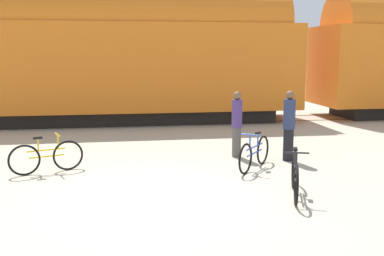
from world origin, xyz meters
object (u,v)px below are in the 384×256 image
object	(u,v)px
person_in_purple	(237,123)
bicycle_yellow	(47,157)
bicycle_blue	(254,153)
person_in_navy	(289,125)
bicycle_black	(295,176)
freight_train	(138,52)

from	to	relation	value
person_in_purple	bicycle_yellow	bearing A→B (deg)	67.29
bicycle_blue	person_in_navy	world-z (taller)	person_in_navy
bicycle_black	person_in_purple	size ratio (longest dim) A/B	1.00
person_in_navy	freight_train	bearing A→B (deg)	115.07
bicycle_yellow	bicycle_black	bearing A→B (deg)	-26.28
bicycle_black	bicycle_yellow	bearing A→B (deg)	153.72
freight_train	bicycle_black	world-z (taller)	freight_train
bicycle_blue	bicycle_black	xyz separation A→B (m)	(0.19, -2.14, 0.02)
bicycle_blue	person_in_navy	distance (m)	1.43
bicycle_black	person_in_purple	world-z (taller)	person_in_purple
bicycle_black	person_in_navy	size ratio (longest dim) A/B	0.97
bicycle_yellow	bicycle_black	size ratio (longest dim) A/B	0.92
bicycle_yellow	bicycle_blue	bearing A→B (deg)	-4.53
freight_train	bicycle_yellow	bearing A→B (deg)	-107.88
bicycle_blue	bicycle_yellow	bearing A→B (deg)	175.47
bicycle_blue	person_in_navy	xyz separation A→B (m)	(1.12, 0.70, 0.55)
freight_train	person_in_navy	distance (m)	8.33
bicycle_yellow	freight_train	bearing A→B (deg)	72.12
bicycle_black	person_in_purple	bearing A→B (deg)	94.93
bicycle_yellow	bicycle_blue	size ratio (longest dim) A/B	1.12
bicycle_yellow	person_in_navy	world-z (taller)	person_in_navy
bicycle_black	person_in_navy	xyz separation A→B (m)	(0.93, 2.84, 0.53)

